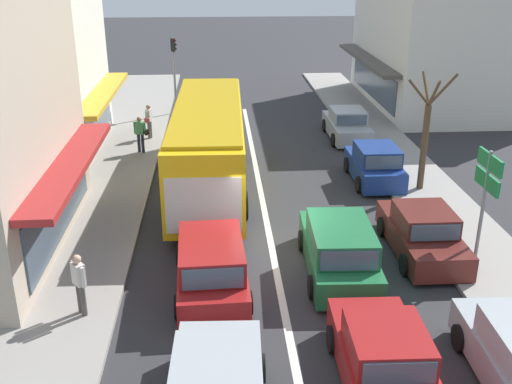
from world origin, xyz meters
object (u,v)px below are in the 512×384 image
(sedan_queue_far_back, at_px, (384,361))
(traffic_light_downstreet, at_px, (174,63))
(parked_sedan_kerb_second, at_px, (422,233))
(pedestrian_browsing_midblock, at_px, (149,119))
(pedestrian_with_handbag_near, at_px, (140,132))
(wagon_adjacent_lane_lead, at_px, (339,250))
(parked_sedan_kerb_rear, at_px, (347,125))
(pedestrian_far_walker, at_px, (79,281))
(street_tree_right, at_px, (425,137))
(parked_hatchback_kerb_third, at_px, (375,165))
(city_bus, at_px, (208,141))
(wagon_behind_bus_near, at_px, (211,265))
(directional_road_sign, at_px, (487,183))

(sedan_queue_far_back, bearing_deg, traffic_light_downstreet, 103.71)
(parked_sedan_kerb_second, xyz_separation_m, pedestrian_browsing_midblock, (-9.27, 12.16, 0.40))
(traffic_light_downstreet, xyz_separation_m, pedestrian_with_handbag_near, (-1.15, -6.97, -1.79))
(pedestrian_with_handbag_near, bearing_deg, wagon_adjacent_lane_lead, -58.66)
(traffic_light_downstreet, bearing_deg, sedan_queue_far_back, -76.29)
(pedestrian_with_handbag_near, bearing_deg, parked_sedan_kerb_rear, 11.52)
(wagon_adjacent_lane_lead, distance_m, pedestrian_far_walker, 6.99)
(sedan_queue_far_back, relative_size, pedestrian_with_handbag_near, 2.60)
(parked_sedan_kerb_second, xyz_separation_m, traffic_light_downstreet, (-8.28, 16.95, 2.19))
(wagon_adjacent_lane_lead, bearing_deg, pedestrian_browsing_midblock, 116.39)
(parked_sedan_kerb_rear, distance_m, street_tree_right, 7.27)
(parked_sedan_kerb_rear, bearing_deg, pedestrian_with_handbag_near, -168.48)
(parked_hatchback_kerb_third, relative_size, pedestrian_browsing_midblock, 2.27)
(city_bus, distance_m, parked_sedan_kerb_rear, 9.08)
(city_bus, height_order, parked_sedan_kerb_rear, city_bus)
(street_tree_right, bearing_deg, city_bus, 173.57)
(traffic_light_downstreet, distance_m, street_tree_right, 15.55)
(wagon_behind_bus_near, xyz_separation_m, pedestrian_far_walker, (-3.18, -1.15, 0.32))
(wagon_behind_bus_near, relative_size, pedestrian_far_walker, 2.80)
(directional_road_sign, distance_m, street_tree_right, 6.18)
(wagon_adjacent_lane_lead, distance_m, street_tree_right, 7.52)
(wagon_behind_bus_near, height_order, directional_road_sign, directional_road_sign)
(parked_hatchback_kerb_third, distance_m, pedestrian_far_walker, 13.03)
(sedan_queue_far_back, distance_m, directional_road_sign, 6.40)
(city_bus, bearing_deg, wagon_behind_bus_near, -89.30)
(wagon_behind_bus_near, bearing_deg, pedestrian_browsing_midblock, 102.14)
(parked_sedan_kerb_second, relative_size, parked_hatchback_kerb_third, 1.14)
(wagon_adjacent_lane_lead, xyz_separation_m, pedestrian_browsing_midblock, (-6.54, 13.18, 0.32))
(wagon_behind_bus_near, height_order, parked_sedan_kerb_second, wagon_behind_bus_near)
(wagon_behind_bus_near, height_order, traffic_light_downstreet, traffic_light_downstreet)
(sedan_queue_far_back, distance_m, traffic_light_downstreet, 23.56)
(wagon_behind_bus_near, distance_m, wagon_adjacent_lane_lead, 3.62)
(parked_sedan_kerb_rear, relative_size, traffic_light_downstreet, 1.00)
(parked_sedan_kerb_second, relative_size, pedestrian_far_walker, 2.58)
(wagon_behind_bus_near, bearing_deg, city_bus, 90.70)
(traffic_light_downstreet, relative_size, street_tree_right, 0.94)
(city_bus, distance_m, pedestrian_with_handbag_near, 5.19)
(wagon_adjacent_lane_lead, height_order, traffic_light_downstreet, traffic_light_downstreet)
(sedan_queue_far_back, xyz_separation_m, wagon_behind_bus_near, (-3.57, 4.15, 0.08))
(city_bus, distance_m, sedan_queue_far_back, 12.32)
(sedan_queue_far_back, bearing_deg, directional_road_sign, 50.14)
(pedestrian_browsing_midblock, bearing_deg, directional_road_sign, -51.95)
(wagon_adjacent_lane_lead, xyz_separation_m, parked_hatchback_kerb_third, (2.81, 7.05, -0.04))
(wagon_behind_bus_near, bearing_deg, street_tree_right, 40.12)
(wagon_behind_bus_near, distance_m, directional_road_sign, 7.73)
(wagon_behind_bus_near, relative_size, parked_sedan_kerb_second, 1.08)
(parked_hatchback_kerb_third, xyz_separation_m, street_tree_right, (1.51, -1.06, 1.44))
(traffic_light_downstreet, distance_m, pedestrian_with_handbag_near, 7.29)
(parked_hatchback_kerb_third, distance_m, parked_sedan_kerb_rear, 5.94)
(pedestrian_far_walker, bearing_deg, parked_sedan_kerb_second, 16.64)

